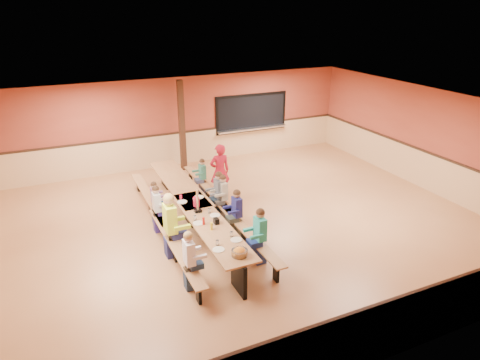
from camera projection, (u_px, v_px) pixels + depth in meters
name	position (u px, v px, depth m)	size (l,w,h in m)	color
ground	(244.00, 224.00, 10.92)	(12.00, 12.00, 0.00)	#9C623B
room_envelope	(244.00, 200.00, 10.66)	(12.04, 10.04, 3.02)	brown
kitchen_pass_through	(251.00, 115.00, 15.52)	(2.78, 0.28, 1.38)	black
structural_post	(182.00, 126.00, 13.98)	(0.18, 0.18, 3.00)	#321C10
cafeteria_table_main	(210.00, 232.00, 9.48)	(1.91, 3.70, 0.74)	#9C683E
cafeteria_table_second	(179.00, 189.00, 11.69)	(1.91, 3.70, 0.74)	#9C683E
seated_child_white_left	(189.00, 261.00, 8.24)	(0.38, 0.31, 1.24)	white
seated_adult_yellow	(171.00, 226.00, 9.29)	(0.50, 0.41, 1.48)	#DBFD39
seated_child_grey_left	(157.00, 209.00, 10.37)	(0.36, 0.30, 1.20)	silver
seated_child_teal_right	(260.00, 236.00, 9.08)	(0.40, 0.33, 1.27)	teal
seated_child_navy_right	(237.00, 214.00, 10.10)	(0.37, 0.31, 1.22)	navy
seated_child_char_right	(219.00, 195.00, 11.04)	(0.39, 0.32, 1.26)	#565960
seated_child_purple_sec	(155.00, 203.00, 10.81)	(0.32, 0.26, 1.11)	#8B5B85
seated_child_green_sec	(203.00, 178.00, 12.31)	(0.33, 0.27, 1.13)	#31755E
seated_child_tan_sec	(223.00, 197.00, 10.98)	(0.37, 0.30, 1.21)	#A49B84
standing_woman	(220.00, 171.00, 12.14)	(0.59, 0.39, 1.61)	#A51225
punch_pitcher	(196.00, 202.00, 10.17)	(0.16, 0.16, 0.22)	red
chip_bowl	(240.00, 252.00, 8.17)	(0.32, 0.32, 0.15)	orange
napkin_dispenser	(216.00, 221.00, 9.36)	(0.10, 0.14, 0.13)	black
condiment_mustard	(211.00, 226.00, 9.10)	(0.06, 0.06, 0.17)	yellow
condiment_ketchup	(204.00, 221.00, 9.32)	(0.06, 0.06, 0.17)	#B2140F
table_paddle	(198.00, 206.00, 9.88)	(0.16, 0.16, 0.56)	black
place_settings	(210.00, 221.00, 9.38)	(0.65, 3.30, 0.11)	beige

